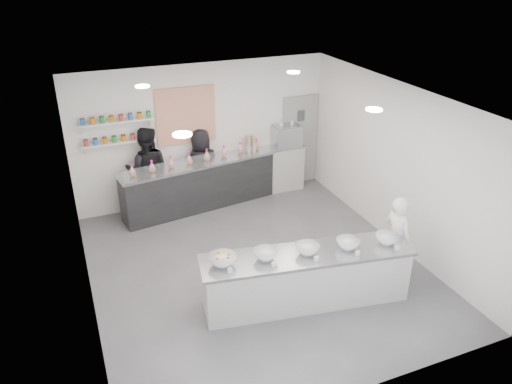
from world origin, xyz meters
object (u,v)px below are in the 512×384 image
(woman_prep, at_px, (397,238))
(staff_left, at_px, (148,170))
(prep_counter, at_px, (306,278))
(back_bar, at_px, (200,185))
(staff_right, at_px, (202,167))
(espresso_ledge, at_px, (273,169))
(espresso_machine, at_px, (286,136))

(woman_prep, bearing_deg, staff_left, 32.86)
(prep_counter, xyz_separation_m, woman_prep, (1.67, 0.03, 0.31))
(back_bar, xyz_separation_m, staff_left, (-1.02, 0.25, 0.41))
(staff_left, height_order, staff_right, staff_left)
(prep_counter, xyz_separation_m, staff_right, (-0.47, 3.98, 0.38))
(prep_counter, xyz_separation_m, espresso_ledge, (1.19, 3.92, 0.08))
(prep_counter, bearing_deg, espresso_ledge, 82.31)
(prep_counter, distance_m, staff_left, 4.33)
(back_bar, bearing_deg, espresso_machine, -3.12)
(prep_counter, relative_size, espresso_ledge, 2.33)
(prep_counter, bearing_deg, back_bar, 108.38)
(staff_right, bearing_deg, back_bar, 61.18)
(prep_counter, distance_m, espresso_ledge, 4.10)
(prep_counter, bearing_deg, woman_prep, 10.06)
(back_bar, bearing_deg, woman_prep, -66.69)
(espresso_ledge, bearing_deg, staff_right, 178.02)
(prep_counter, xyz_separation_m, staff_left, (-1.63, 3.98, 0.48))
(back_bar, bearing_deg, espresso_ledge, -2.20)
(back_bar, bearing_deg, staff_left, 157.89)
(staff_left, bearing_deg, prep_counter, 128.72)
(espresso_machine, height_order, woman_prep, woman_prep)
(espresso_machine, bearing_deg, back_bar, -174.78)
(woman_prep, height_order, staff_left, staff_left)
(back_bar, xyz_separation_m, espresso_machine, (2.11, 0.19, 0.76))
(espresso_ledge, distance_m, staff_right, 1.68)
(prep_counter, relative_size, back_bar, 0.97)
(staff_left, xyz_separation_m, staff_right, (1.16, 0.00, -0.10))
(back_bar, relative_size, espresso_machine, 5.54)
(back_bar, height_order, espresso_machine, espresso_machine)
(staff_left, relative_size, staff_right, 1.12)
(prep_counter, relative_size, woman_prep, 2.17)
(prep_counter, distance_m, espresso_machine, 4.28)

